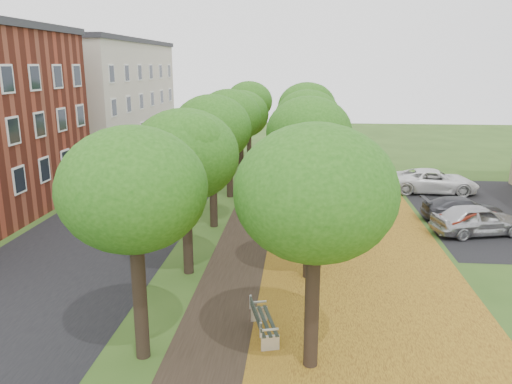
% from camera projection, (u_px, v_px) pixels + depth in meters
% --- Properties ---
extents(ground, '(120.00, 120.00, 0.00)m').
position_uv_depth(ground, '(219.00, 360.00, 14.24)').
color(ground, '#2D4C19').
rests_on(ground, ground).
extents(street_asphalt, '(8.00, 70.00, 0.01)m').
position_uv_depth(street_asphalt, '(134.00, 208.00, 29.35)').
color(street_asphalt, black).
rests_on(street_asphalt, ground).
extents(footpath, '(3.20, 70.00, 0.01)m').
position_uv_depth(footpath, '(261.00, 211.00, 28.71)').
color(footpath, black).
rests_on(footpath, ground).
extents(leaf_verge, '(7.50, 70.00, 0.01)m').
position_uv_depth(leaf_verge, '(348.00, 213.00, 28.28)').
color(leaf_verge, '#B98A22').
rests_on(leaf_verge, ground).
extents(parking_lot, '(9.00, 16.00, 0.01)m').
position_uv_depth(parking_lot, '(497.00, 212.00, 28.51)').
color(parking_lot, black).
rests_on(parking_lot, ground).
extents(tree_row_west, '(3.97, 33.97, 6.51)m').
position_uv_depth(tree_row_west, '(221.00, 127.00, 27.71)').
color(tree_row_west, black).
rests_on(tree_row_west, ground).
extents(tree_row_east, '(3.97, 33.97, 6.51)m').
position_uv_depth(tree_row_east, '(308.00, 128.00, 27.29)').
color(tree_row_east, black).
rests_on(tree_row_east, ground).
extents(building_cream, '(10.30, 20.30, 10.40)m').
position_uv_depth(building_cream, '(94.00, 97.00, 46.24)').
color(building_cream, beige).
rests_on(building_cream, ground).
extents(bench, '(1.06, 2.03, 0.92)m').
position_uv_depth(bench, '(262.00, 321.00, 15.42)').
color(bench, '#29332A').
rests_on(bench, ground).
extents(car_silver, '(4.81, 2.86, 1.54)m').
position_uv_depth(car_silver, '(478.00, 220.00, 24.56)').
color(car_silver, '#B9BABF').
rests_on(car_silver, ground).
extents(car_red, '(4.17, 2.75, 1.30)m').
position_uv_depth(car_red, '(477.00, 221.00, 24.73)').
color(car_red, maroon).
rests_on(car_red, ground).
extents(car_grey, '(4.39, 1.94, 1.25)m').
position_uv_depth(car_grey, '(463.00, 209.00, 26.82)').
color(car_grey, '#323337').
rests_on(car_grey, ground).
extents(car_white, '(5.61, 2.76, 1.53)m').
position_uv_depth(car_white, '(434.00, 181.00, 32.69)').
color(car_white, white).
rests_on(car_white, ground).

